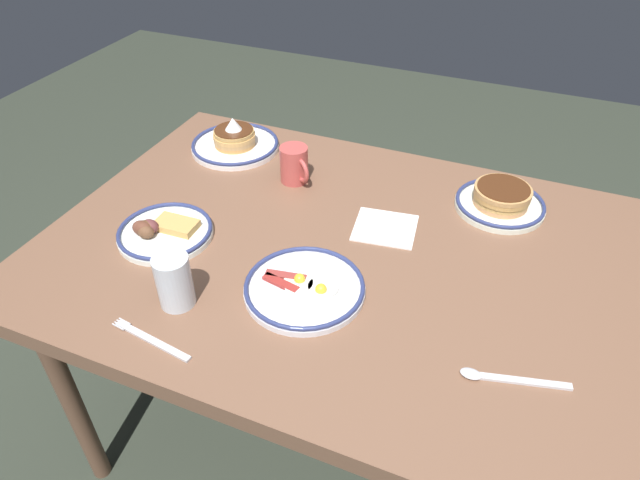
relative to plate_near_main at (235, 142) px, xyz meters
name	(u,v)px	position (x,y,z in m)	size (l,w,h in m)	color
ground_plane	(341,433)	(-0.48, 0.32, -0.78)	(6.00, 6.00, 0.00)	#31372C
dining_table	(348,269)	(-0.48, 0.32, -0.08)	(1.45, 0.99, 0.76)	brown
plate_near_main	(235,142)	(0.00, 0.00, 0.00)	(0.26, 0.26, 0.10)	white
plate_center_pancakes	(305,288)	(-0.45, 0.49, -0.01)	(0.26, 0.26, 0.04)	white
plate_far_companion	(501,200)	(-0.78, 0.01, 0.00)	(0.23, 0.23, 0.06)	silver
plate_far_side	(163,231)	(-0.05, 0.45, -0.01)	(0.23, 0.23, 0.05)	white
coffee_mug	(295,164)	(-0.24, 0.09, 0.03)	(0.10, 0.09, 0.10)	#BF4C47
drinking_glass	(175,283)	(-0.21, 0.62, 0.03)	(0.07, 0.07, 0.12)	silver
paper_napkin	(385,228)	(-0.54, 0.21, -0.02)	(0.15, 0.14, 0.00)	white
fork_near	(151,340)	(-0.22, 0.74, -0.02)	(0.20, 0.04, 0.01)	silver
tea_spoon	(499,378)	(-0.87, 0.57, -0.02)	(0.20, 0.06, 0.01)	silver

